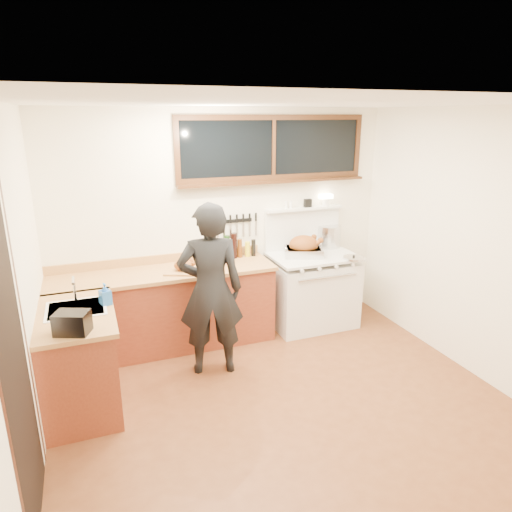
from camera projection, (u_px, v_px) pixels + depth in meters
name	position (u px, v px, depth m)	size (l,w,h in m)	color
ground_plane	(284.00, 403.00, 4.17)	(4.00, 3.50, 0.02)	brown
room_shell	(288.00, 227.00, 3.68)	(4.10, 3.60, 2.65)	white
counter_back	(165.00, 309.00, 5.06)	(2.44, 0.64, 1.00)	maroon
counter_left	(80.00, 359.00, 4.02)	(0.64, 1.09, 0.90)	maroon
sink_unit	(77.00, 315.00, 3.98)	(0.50, 0.45, 0.37)	white
vintage_stove	(312.00, 288.00, 5.63)	(1.02, 0.74, 1.57)	white
back_window	(274.00, 155.00, 5.30)	(2.32, 0.13, 0.77)	black
left_doorway	(16.00, 368.00, 2.68)	(0.02, 1.04, 2.17)	black
knife_strip	(235.00, 222.00, 5.37)	(0.52, 0.03, 0.28)	black
man	(211.00, 290.00, 4.46)	(0.71, 0.55, 1.75)	black
soap_bottle	(105.00, 294.00, 4.02)	(0.12, 0.12, 0.20)	blue
toaster	(72.00, 323.00, 3.50)	(0.30, 0.26, 0.17)	black
cutting_board	(184.00, 267.00, 4.88)	(0.47, 0.42, 0.14)	#B88249
roast_turkey	(304.00, 247.00, 5.44)	(0.53, 0.47, 0.25)	silver
stockpot	(329.00, 236.00, 5.81)	(0.32, 0.32, 0.28)	silver
saucepan	(311.00, 245.00, 5.71)	(0.18, 0.29, 0.12)	silver
pot_lid	(354.00, 258.00, 5.35)	(0.28, 0.28, 0.04)	silver
coffee_tin	(228.00, 256.00, 5.24)	(0.10, 0.09, 0.14)	maroon
pitcher	(213.00, 251.00, 5.31)	(0.12, 0.12, 0.19)	white
bottle_cluster	(237.00, 247.00, 5.36)	(0.39, 0.07, 0.30)	black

